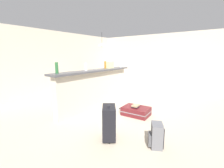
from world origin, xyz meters
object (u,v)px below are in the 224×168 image
(grocery_bag, at_px, (109,65))
(backpack_grey, at_px, (156,136))
(bottle_white, at_px, (86,67))
(book_stack, at_px, (136,106))
(bottle_clear, at_px, (121,63))
(bottle_green, at_px, (57,68))
(bottle_amber, at_px, (105,65))
(suitcase_upright_black, at_px, (109,122))
(suitcase_flat_maroon, at_px, (136,111))
(pendant_lamp, at_px, (102,45))
(dining_table, at_px, (101,77))
(dining_chair_near_partition, at_px, (110,81))

(grocery_bag, bearing_deg, backpack_grey, -125.34)
(bottle_white, relative_size, grocery_bag, 0.85)
(book_stack, bearing_deg, bottle_clear, 47.64)
(bottle_green, xyz_separation_m, grocery_bag, (1.92, -0.04, -0.02))
(bottle_amber, distance_m, suitcase_upright_black, 2.37)
(bottle_white, bearing_deg, suitcase_flat_maroon, -67.76)
(bottle_amber, height_order, pendant_lamp, pendant_lamp)
(bottle_amber, xyz_separation_m, dining_table, (1.29, 1.29, -0.61))
(bottle_clear, relative_size, suitcase_flat_maroon, 0.31)
(bottle_amber, xyz_separation_m, grocery_bag, (0.24, 0.03, -0.01))
(grocery_bag, bearing_deg, suitcase_upright_black, -142.24)
(bottle_white, xyz_separation_m, grocery_bag, (1.06, 0.02, -0.00))
(bottle_green, height_order, suitcase_flat_maroon, bottle_green)
(suitcase_flat_maroon, bearing_deg, dining_chair_near_partition, 52.98)
(suitcase_upright_black, bearing_deg, bottle_amber, 40.99)
(dining_chair_near_partition, height_order, suitcase_flat_maroon, dining_chair_near_partition)
(bottle_white, relative_size, suitcase_flat_maroon, 0.26)
(bottle_clear, distance_m, suitcase_flat_maroon, 2.03)
(book_stack, bearing_deg, bottle_amber, 76.98)
(bottle_amber, xyz_separation_m, suitcase_flat_maroon, (-0.29, -1.28, -1.15))
(bottle_clear, xyz_separation_m, dining_table, (0.47, 1.33, -0.63))
(bottle_amber, bearing_deg, backpack_grey, -121.44)
(suitcase_flat_maroon, distance_m, backpack_grey, 1.46)
(bottle_green, distance_m, book_stack, 2.18)
(grocery_bag, bearing_deg, dining_table, 50.12)
(dining_table, bearing_deg, bottle_white, -148.86)
(bottle_green, bearing_deg, suitcase_flat_maroon, -44.23)
(suitcase_upright_black, height_order, book_stack, suitcase_upright_black)
(bottle_amber, distance_m, dining_table, 1.93)
(bottle_white, height_order, dining_chair_near_partition, bottle_white)
(book_stack, bearing_deg, suitcase_upright_black, -173.07)
(bottle_green, bearing_deg, book_stack, -44.05)
(dining_table, bearing_deg, bottle_amber, -135.07)
(grocery_bag, relative_size, suitcase_flat_maroon, 0.31)
(suitcase_upright_black, distance_m, book_stack, 1.36)
(bottle_clear, bearing_deg, backpack_grey, -134.87)
(dining_chair_near_partition, bearing_deg, backpack_grey, -131.04)
(bottle_green, bearing_deg, dining_table, 22.19)
(bottle_clear, distance_m, book_stack, 1.94)
(bottle_green, relative_size, bottle_amber, 1.12)
(grocery_bag, height_order, dining_table, grocery_bag)
(bottle_green, distance_m, bottle_amber, 1.68)
(bottle_green, bearing_deg, dining_chair_near_partition, 13.55)
(bottle_white, bearing_deg, suitcase_upright_black, -119.81)
(bottle_white, height_order, dining_table, bottle_white)
(dining_chair_near_partition, bearing_deg, bottle_clear, -118.22)
(suitcase_flat_maroon, height_order, suitcase_upright_black, suitcase_upright_black)
(grocery_bag, xyz_separation_m, dining_table, (1.05, 1.26, -0.61))
(bottle_clear, relative_size, dining_chair_near_partition, 0.28)
(bottle_clear, height_order, book_stack, bottle_clear)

